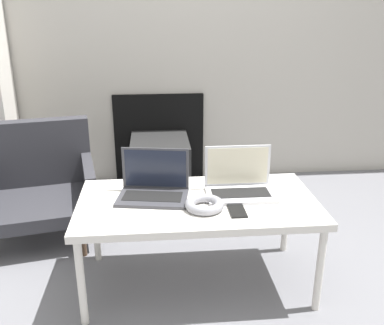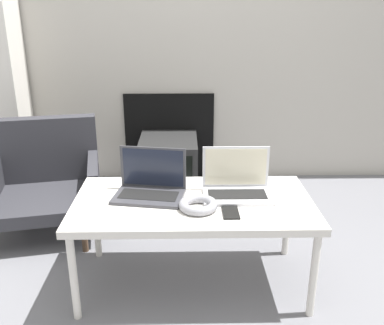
# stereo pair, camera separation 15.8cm
# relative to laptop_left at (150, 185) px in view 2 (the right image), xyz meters

# --- Properties ---
(ground_plane) EXTENTS (14.00, 14.00, 0.00)m
(ground_plane) POSITION_rel_laptop_left_xyz_m (0.21, -0.28, -0.52)
(ground_plane) COLOR slate
(wall_back) EXTENTS (7.00, 0.08, 2.60)m
(wall_back) POSITION_rel_laptop_left_xyz_m (0.21, 1.44, 0.77)
(wall_back) COLOR #ADA89E
(wall_back) RESTS_ON ground_plane
(table) EXTENTS (1.16, 0.61, 0.47)m
(table) POSITION_rel_laptop_left_xyz_m (0.21, -0.07, -0.09)
(table) COLOR silver
(table) RESTS_ON ground_plane
(laptop_left) EXTENTS (0.37, 0.27, 0.23)m
(laptop_left) POSITION_rel_laptop_left_xyz_m (0.00, 0.00, 0.00)
(laptop_left) COLOR #38383D
(laptop_left) RESTS_ON table
(laptop_right) EXTENTS (0.34, 0.22, 0.23)m
(laptop_right) POSITION_rel_laptop_left_xyz_m (0.43, 0.00, 0.00)
(laptop_right) COLOR silver
(laptop_right) RESTS_ON table
(headphones) EXTENTS (0.18, 0.18, 0.04)m
(headphones) POSITION_rel_laptop_left_xyz_m (0.23, -0.17, -0.03)
(headphones) COLOR gray
(headphones) RESTS_ON table
(phone) EXTENTS (0.07, 0.14, 0.01)m
(phone) POSITION_rel_laptop_left_xyz_m (0.38, -0.21, -0.05)
(phone) COLOR black
(phone) RESTS_ON table
(tv) EXTENTS (0.43, 0.52, 0.41)m
(tv) POSITION_rel_laptop_left_xyz_m (0.05, 1.13, -0.31)
(tv) COLOR black
(tv) RESTS_ON ground_plane
(armchair) EXTENTS (0.77, 0.71, 0.68)m
(armchair) POSITION_rel_laptop_left_xyz_m (-0.72, 0.59, -0.18)
(armchair) COLOR #2D2D33
(armchair) RESTS_ON ground_plane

